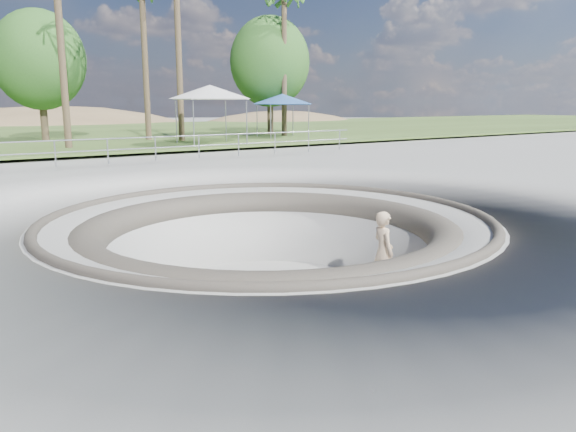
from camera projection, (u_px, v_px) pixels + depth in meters
name	position (u px, v px, depth m)	size (l,w,h in m)	color
ground	(268.00, 218.00, 12.89)	(180.00, 180.00, 0.00)	gray
skate_bowl	(269.00, 293.00, 13.26)	(14.00, 14.00, 4.10)	gray
grass_strip	(15.00, 136.00, 40.35)	(180.00, 36.00, 0.12)	#3A5421
distant_hills	(23.00, 190.00, 62.63)	(103.20, 45.00, 28.60)	brown
safety_railing	(108.00, 151.00, 22.46)	(25.00, 0.06, 1.03)	#94979C
skateboard	(382.00, 292.00, 13.34)	(0.94, 0.57, 0.09)	brown
skater	(383.00, 252.00, 13.14)	(0.71, 0.47, 1.95)	#D1AE87
canopy_white	(210.00, 92.00, 31.04)	(6.41, 6.41, 3.26)	#94979C
canopy_blue	(282.00, 99.00, 37.39)	(5.54, 5.54, 2.86)	#94979C
bushy_tree_mid	(39.00, 60.00, 33.98)	(5.51, 5.01, 7.94)	brown
bushy_tree_right	(270.00, 62.00, 40.39)	(5.89, 5.35, 8.50)	brown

